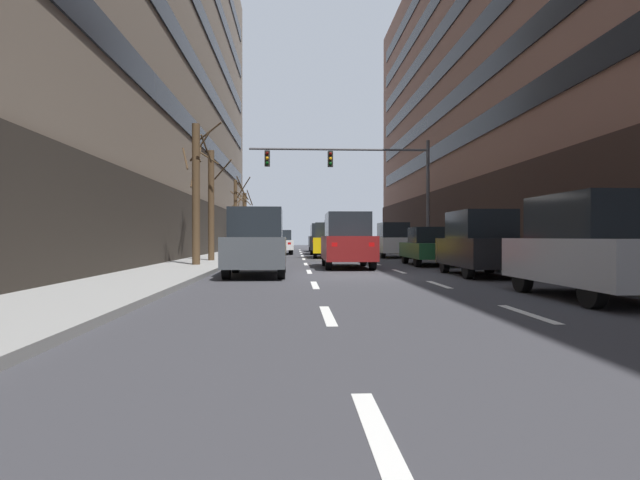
# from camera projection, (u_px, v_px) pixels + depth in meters

# --- Properties ---
(ground_plane) EXTENTS (120.00, 120.00, 0.00)m
(ground_plane) POSITION_uv_depth(u_px,v_px,m) (362.00, 276.00, 16.06)
(ground_plane) COLOR #38383D
(sidewalk_left) EXTENTS (2.93, 80.00, 0.14)m
(sidewalk_left) POSITION_uv_depth(u_px,v_px,m) (160.00, 274.00, 15.75)
(sidewalk_left) COLOR gray
(sidewalk_left) RESTS_ON ground
(sidewalk_right) EXTENTS (2.93, 80.00, 0.14)m
(sidewalk_right) POSITION_uv_depth(u_px,v_px,m) (556.00, 273.00, 16.37)
(sidewalk_right) COLOR gray
(sidewalk_right) RESTS_ON ground
(lane_stripe_l1_s1) EXTENTS (0.16, 2.00, 0.01)m
(lane_stripe_l1_s1) POSITION_uv_depth(u_px,v_px,m) (384.00, 446.00, 3.00)
(lane_stripe_l1_s1) COLOR silver
(lane_stripe_l1_s1) RESTS_ON ground
(lane_stripe_l1_s2) EXTENTS (0.16, 2.00, 0.01)m
(lane_stripe_l1_s2) POSITION_uv_depth(u_px,v_px,m) (328.00, 315.00, 7.99)
(lane_stripe_l1_s2) COLOR silver
(lane_stripe_l1_s2) RESTS_ON ground
(lane_stripe_l1_s3) EXTENTS (0.16, 2.00, 0.01)m
(lane_stripe_l1_s3) POSITION_uv_depth(u_px,v_px,m) (315.00, 285.00, 12.98)
(lane_stripe_l1_s3) COLOR silver
(lane_stripe_l1_s3) RESTS_ON ground
(lane_stripe_l1_s4) EXTENTS (0.16, 2.00, 0.01)m
(lane_stripe_l1_s4) POSITION_uv_depth(u_px,v_px,m) (309.00, 272.00, 17.98)
(lane_stripe_l1_s4) COLOR silver
(lane_stripe_l1_s4) RESTS_ON ground
(lane_stripe_l1_s5) EXTENTS (0.16, 2.00, 0.01)m
(lane_stripe_l1_s5) POSITION_uv_depth(u_px,v_px,m) (306.00, 264.00, 22.97)
(lane_stripe_l1_s5) COLOR silver
(lane_stripe_l1_s5) RESTS_ON ground
(lane_stripe_l1_s6) EXTENTS (0.16, 2.00, 0.01)m
(lane_stripe_l1_s6) POSITION_uv_depth(u_px,v_px,m) (304.00, 259.00, 27.96)
(lane_stripe_l1_s6) COLOR silver
(lane_stripe_l1_s6) RESTS_ON ground
(lane_stripe_l1_s7) EXTENTS (0.16, 2.00, 0.01)m
(lane_stripe_l1_s7) POSITION_uv_depth(u_px,v_px,m) (302.00, 256.00, 32.96)
(lane_stripe_l1_s7) COLOR silver
(lane_stripe_l1_s7) RESTS_ON ground
(lane_stripe_l1_s8) EXTENTS (0.16, 2.00, 0.01)m
(lane_stripe_l1_s8) POSITION_uv_depth(u_px,v_px,m) (301.00, 253.00, 37.95)
(lane_stripe_l1_s8) COLOR silver
(lane_stripe_l1_s8) RESTS_ON ground
(lane_stripe_l1_s9) EXTENTS (0.16, 2.00, 0.01)m
(lane_stripe_l1_s9) POSITION_uv_depth(u_px,v_px,m) (300.00, 251.00, 42.94)
(lane_stripe_l1_s9) COLOR silver
(lane_stripe_l1_s9) RESTS_ON ground
(lane_stripe_l1_s10) EXTENTS (0.16, 2.00, 0.01)m
(lane_stripe_l1_s10) POSITION_uv_depth(u_px,v_px,m) (300.00, 250.00, 47.94)
(lane_stripe_l1_s10) COLOR silver
(lane_stripe_l1_s10) RESTS_ON ground
(lane_stripe_l2_s2) EXTENTS (0.16, 2.00, 0.01)m
(lane_stripe_l2_s2) POSITION_uv_depth(u_px,v_px,m) (527.00, 314.00, 8.15)
(lane_stripe_l2_s2) COLOR silver
(lane_stripe_l2_s2) RESTS_ON ground
(lane_stripe_l2_s3) EXTENTS (0.16, 2.00, 0.01)m
(lane_stripe_l2_s3) POSITION_uv_depth(u_px,v_px,m) (439.00, 284.00, 13.14)
(lane_stripe_l2_s3) COLOR silver
(lane_stripe_l2_s3) RESTS_ON ground
(lane_stripe_l2_s4) EXTENTS (0.16, 2.00, 0.01)m
(lane_stripe_l2_s4) POSITION_uv_depth(u_px,v_px,m) (399.00, 271.00, 18.14)
(lane_stripe_l2_s4) COLOR silver
(lane_stripe_l2_s4) RESTS_ON ground
(lane_stripe_l2_s5) EXTENTS (0.16, 2.00, 0.01)m
(lane_stripe_l2_s5) POSITION_uv_depth(u_px,v_px,m) (376.00, 264.00, 23.13)
(lane_stripe_l2_s5) COLOR silver
(lane_stripe_l2_s5) RESTS_ON ground
(lane_stripe_l2_s6) EXTENTS (0.16, 2.00, 0.01)m
(lane_stripe_l2_s6) POSITION_uv_depth(u_px,v_px,m) (362.00, 259.00, 28.12)
(lane_stripe_l2_s6) COLOR silver
(lane_stripe_l2_s6) RESTS_ON ground
(lane_stripe_l2_s7) EXTENTS (0.16, 2.00, 0.01)m
(lane_stripe_l2_s7) POSITION_uv_depth(u_px,v_px,m) (352.00, 256.00, 33.12)
(lane_stripe_l2_s7) COLOR silver
(lane_stripe_l2_s7) RESTS_ON ground
(lane_stripe_l2_s8) EXTENTS (0.16, 2.00, 0.01)m
(lane_stripe_l2_s8) POSITION_uv_depth(u_px,v_px,m) (344.00, 253.00, 38.11)
(lane_stripe_l2_s8) COLOR silver
(lane_stripe_l2_s8) RESTS_ON ground
(lane_stripe_l2_s9) EXTENTS (0.16, 2.00, 0.01)m
(lane_stripe_l2_s9) POSITION_uv_depth(u_px,v_px,m) (338.00, 251.00, 43.10)
(lane_stripe_l2_s9) COLOR silver
(lane_stripe_l2_s9) RESTS_ON ground
(lane_stripe_l2_s10) EXTENTS (0.16, 2.00, 0.01)m
(lane_stripe_l2_s10) POSITION_uv_depth(u_px,v_px,m) (334.00, 250.00, 48.10)
(lane_stripe_l2_s10) COLOR silver
(lane_stripe_l2_s10) RESTS_ON ground
(car_driving_0) EXTENTS (2.05, 4.50, 2.14)m
(car_driving_0) POSITION_uv_depth(u_px,v_px,m) (324.00, 239.00, 35.93)
(car_driving_0) COLOR black
(car_driving_0) RESTS_ON ground
(taxi_driving_1) EXTENTS (1.93, 4.27, 2.20)m
(taxi_driving_1) POSITION_uv_depth(u_px,v_px,m) (328.00, 240.00, 30.07)
(taxi_driving_1) COLOR black
(taxi_driving_1) RESTS_ON ground
(car_driving_2) EXTENTS (2.04, 4.56, 1.69)m
(car_driving_2) POSITION_uv_depth(u_px,v_px,m) (279.00, 242.00, 36.17)
(car_driving_2) COLOR black
(car_driving_2) RESTS_ON ground
(car_driving_3) EXTENTS (1.86, 4.35, 2.10)m
(car_driving_3) POSITION_uv_depth(u_px,v_px,m) (257.00, 242.00, 16.10)
(car_driving_3) COLOR black
(car_driving_3) RESTS_ON ground
(car_driving_4) EXTENTS (2.00, 4.63, 2.22)m
(car_driving_4) POSITION_uv_depth(u_px,v_px,m) (321.00, 238.00, 42.80)
(car_driving_4) COLOR black
(car_driving_4) RESTS_ON ground
(car_driving_5) EXTENTS (1.91, 4.48, 2.16)m
(car_driving_5) POSITION_uv_depth(u_px,v_px,m) (347.00, 241.00, 20.24)
(car_driving_5) COLOR black
(car_driving_5) RESTS_ON ground
(car_parked_0) EXTENTS (1.83, 4.28, 2.06)m
(car_parked_0) POSITION_uv_depth(u_px,v_px,m) (591.00, 247.00, 10.08)
(car_parked_0) COLOR black
(car_parked_0) RESTS_ON ground
(car_parked_1) EXTENTS (1.88, 4.25, 2.04)m
(car_parked_1) POSITION_uv_depth(u_px,v_px,m) (480.00, 243.00, 16.13)
(car_parked_1) COLOR black
(car_parked_1) RESTS_ON ground
(car_parked_2) EXTENTS (1.94, 4.41, 1.63)m
(car_parked_2) POSITION_uv_depth(u_px,v_px,m) (430.00, 246.00, 22.09)
(car_parked_2) COLOR black
(car_parked_2) RESTS_ON ground
(car_parked_3) EXTENTS (1.87, 4.27, 2.05)m
(car_parked_3) POSITION_uv_depth(u_px,v_px,m) (393.00, 240.00, 30.32)
(car_parked_3) COLOR black
(car_parked_3) RESTS_ON ground
(traffic_signal_0) EXTENTS (9.77, 0.35, 6.32)m
(traffic_signal_0) POSITION_uv_depth(u_px,v_px,m) (365.00, 173.00, 27.76)
(traffic_signal_0) COLOR #4C4C51
(traffic_signal_0) RESTS_ON sidewalk_right
(street_tree_0) EXTENTS (1.14, 1.84, 5.03)m
(street_tree_0) POSITION_uv_depth(u_px,v_px,m) (236.00, 214.00, 33.53)
(street_tree_0) COLOR #4C3823
(street_tree_0) RESTS_ON sidewalk_left
(street_tree_1) EXTENTS (1.86, 1.85, 5.42)m
(street_tree_1) POSITION_uv_depth(u_px,v_px,m) (210.00, 202.00, 23.70)
(street_tree_1) COLOR #4C3823
(street_tree_1) RESTS_ON sidewalk_left
(street_tree_2) EXTENTS (1.95, 2.40, 4.67)m
(street_tree_2) POSITION_uv_depth(u_px,v_px,m) (244.00, 220.00, 39.68)
(street_tree_2) COLOR #4C3823
(street_tree_2) RESTS_ON sidewalk_left
(street_tree_3) EXTENTS (1.56, 1.56, 5.65)m
(street_tree_3) POSITION_uv_depth(u_px,v_px,m) (196.00, 192.00, 20.05)
(street_tree_3) COLOR #4C3823
(street_tree_3) RESTS_ON sidewalk_left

